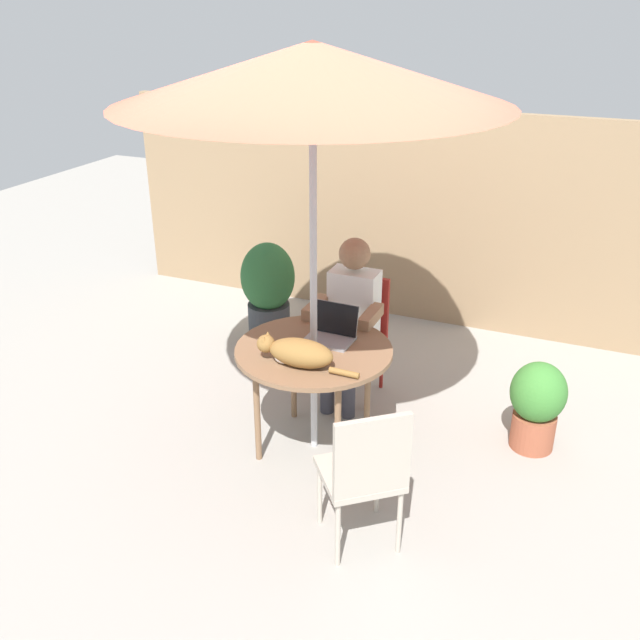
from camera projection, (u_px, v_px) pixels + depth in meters
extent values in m
plane|color=gray|center=(314.00, 445.00, 4.67)|extent=(14.00, 14.00, 0.00)
cube|color=#937756|center=(415.00, 218.00, 6.15)|extent=(5.53, 0.08, 1.88)
cylinder|color=brown|center=(314.00, 350.00, 4.37)|extent=(0.99, 0.99, 0.03)
cylinder|color=brown|center=(368.00, 389.00, 4.65)|extent=(0.04, 0.04, 0.70)
cylinder|color=brown|center=(293.00, 373.00, 4.84)|extent=(0.04, 0.04, 0.70)
cylinder|color=brown|center=(257.00, 412.00, 4.39)|extent=(0.04, 0.04, 0.70)
cylinder|color=brown|center=(338.00, 432.00, 4.20)|extent=(0.04, 0.04, 0.70)
cylinder|color=#B7B7BC|center=(313.00, 282.00, 4.18)|extent=(0.04, 0.04, 2.34)
cone|color=#BF4C38|center=(313.00, 73.00, 3.67)|extent=(2.16, 2.16, 0.32)
sphere|color=#B7B7BC|center=(313.00, 70.00, 3.67)|extent=(0.06, 0.06, 0.06)
cube|color=maroon|center=(353.00, 343.00, 5.09)|extent=(0.40, 0.40, 0.04)
cube|color=maroon|center=(362.00, 304.00, 5.14)|extent=(0.40, 0.04, 0.44)
cylinder|color=maroon|center=(382.00, 364.00, 5.27)|extent=(0.03, 0.03, 0.41)
cylinder|color=maroon|center=(340.00, 355.00, 5.39)|extent=(0.03, 0.03, 0.41)
cylinder|color=maroon|center=(323.00, 376.00, 5.10)|extent=(0.03, 0.03, 0.41)
cylinder|color=maroon|center=(367.00, 385.00, 4.98)|extent=(0.03, 0.03, 0.41)
cube|color=#B2A899|center=(359.00, 474.00, 3.71)|extent=(0.56, 0.56, 0.04)
cube|color=#B2A899|center=(372.00, 456.00, 3.45)|extent=(0.33, 0.28, 0.44)
cylinder|color=#B2A899|center=(338.00, 534.00, 3.61)|extent=(0.03, 0.03, 0.41)
cylinder|color=#B2A899|center=(399.00, 522.00, 3.70)|extent=(0.03, 0.03, 0.41)
cylinder|color=#B2A899|center=(377.00, 482.00, 3.99)|extent=(0.03, 0.03, 0.41)
cylinder|color=#B2A899|center=(320.00, 493.00, 3.91)|extent=(0.03, 0.03, 0.41)
cube|color=white|center=(354.00, 307.00, 4.97)|extent=(0.34, 0.20, 0.54)
sphere|color=#936B4C|center=(355.00, 254.00, 4.79)|extent=(0.22, 0.22, 0.22)
cube|color=#383842|center=(335.00, 341.00, 4.97)|extent=(0.12, 0.30, 0.12)
cylinder|color=#383842|center=(327.00, 384.00, 4.96)|extent=(0.10, 0.10, 0.44)
cube|color=#383842|center=(357.00, 345.00, 4.91)|extent=(0.12, 0.30, 0.12)
cylinder|color=#383842|center=(348.00, 389.00, 4.90)|extent=(0.10, 0.10, 0.44)
cube|color=#936B4C|center=(316.00, 307.00, 4.84)|extent=(0.08, 0.32, 0.08)
cube|color=#936B4C|center=(371.00, 317.00, 4.70)|extent=(0.08, 0.32, 0.08)
cube|color=gray|center=(329.00, 340.00, 4.45)|extent=(0.31, 0.23, 0.02)
cube|color=black|center=(335.00, 318.00, 4.49)|extent=(0.30, 0.07, 0.20)
cube|color=gray|center=(336.00, 318.00, 4.49)|extent=(0.30, 0.06, 0.20)
ellipsoid|color=olive|center=(301.00, 353.00, 4.12)|extent=(0.40, 0.20, 0.17)
sphere|color=olive|center=(266.00, 344.00, 4.19)|extent=(0.11, 0.11, 0.11)
ellipsoid|color=white|center=(284.00, 356.00, 4.17)|extent=(0.12, 0.12, 0.09)
cylinder|color=olive|center=(344.00, 373.00, 4.03)|extent=(0.18, 0.04, 0.04)
cone|color=olive|center=(268.00, 334.00, 4.19)|extent=(0.04, 0.04, 0.03)
cone|color=olive|center=(263.00, 338.00, 4.14)|extent=(0.04, 0.04, 0.03)
cylinder|color=#9E5138|center=(533.00, 430.00, 4.61)|extent=(0.28, 0.28, 0.24)
ellipsoid|color=#3D7F33|center=(539.00, 392.00, 4.49)|extent=(0.36, 0.36, 0.40)
cylinder|color=#33383D|center=(269.00, 324.00, 5.95)|extent=(0.35, 0.35, 0.37)
ellipsoid|color=#26592D|center=(268.00, 277.00, 5.76)|extent=(0.45, 0.45, 0.57)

